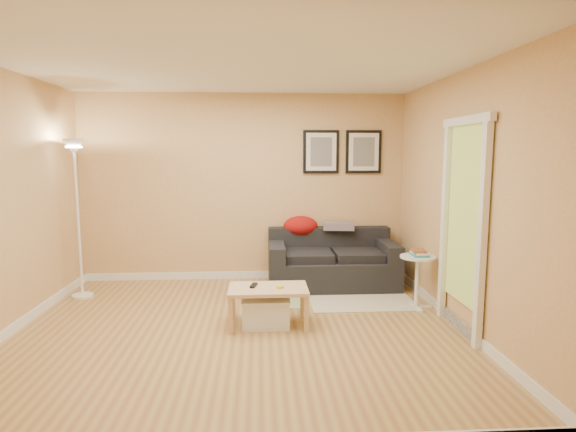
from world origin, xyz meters
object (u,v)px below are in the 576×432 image
object	(u,v)px
sofa	(332,259)
floor_lamp	(78,223)
side_table	(417,282)
coffee_table	(268,306)
storage_bin	(266,312)
book_stack	(419,253)

from	to	relation	value
sofa	floor_lamp	size ratio (longest dim) A/B	0.87
side_table	coffee_table	bearing A→B (deg)	-165.37
coffee_table	side_table	world-z (taller)	side_table
floor_lamp	coffee_table	bearing A→B (deg)	-25.90
storage_bin	floor_lamp	size ratio (longest dim) A/B	0.25
storage_bin	book_stack	world-z (taller)	book_stack
storage_bin	floor_lamp	world-z (taller)	floor_lamp
storage_bin	floor_lamp	xyz separation A→B (m)	(-2.27, 1.13, 0.77)
storage_bin	side_table	size ratio (longest dim) A/B	0.81
storage_bin	side_table	bearing A→B (deg)	14.94
sofa	coffee_table	world-z (taller)	sofa
sofa	floor_lamp	xyz separation A→B (m)	(-3.19, -0.30, 0.55)
sofa	side_table	world-z (taller)	sofa
storage_bin	book_stack	size ratio (longest dim) A/B	2.22
sofa	book_stack	distance (m)	1.31
coffee_table	book_stack	bearing A→B (deg)	21.79
sofa	side_table	size ratio (longest dim) A/B	2.76
storage_bin	book_stack	bearing A→B (deg)	15.22
coffee_table	storage_bin	bearing A→B (deg)	-139.77
sofa	book_stack	bearing A→B (deg)	-48.20
side_table	floor_lamp	size ratio (longest dim) A/B	0.31
sofa	storage_bin	world-z (taller)	sofa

